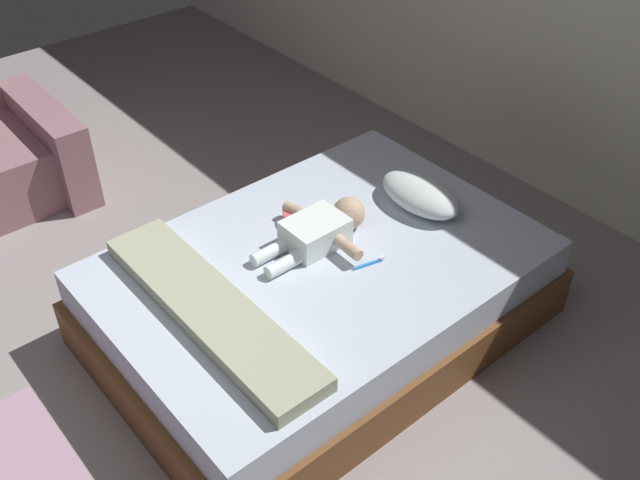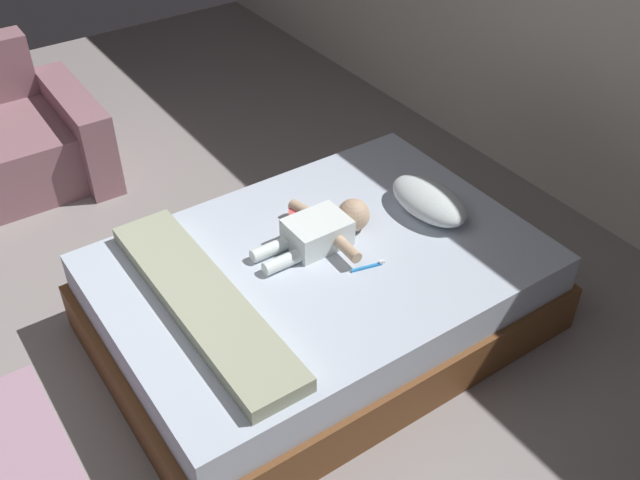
{
  "view_description": "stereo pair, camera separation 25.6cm",
  "coord_description": "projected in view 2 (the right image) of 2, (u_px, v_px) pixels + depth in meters",
  "views": [
    {
      "loc": [
        2.17,
        -0.59,
        2.63
      ],
      "look_at": [
        0.18,
        1.09,
        0.56
      ],
      "focal_mm": 40.79,
      "sensor_mm": 36.0,
      "label": 1
    },
    {
      "loc": [
        2.32,
        -0.39,
        2.63
      ],
      "look_at": [
        0.18,
        1.09,
        0.56
      ],
      "focal_mm": 40.79,
      "sensor_mm": 36.0,
      "label": 2
    }
  ],
  "objects": [
    {
      "name": "pillow",
      "position": [
        429.0,
        200.0,
        3.63
      ],
      "size": [
        0.47,
        0.27,
        0.14
      ],
      "color": "silver",
      "rests_on": "bed"
    },
    {
      "name": "toy_block",
      "position": [
        295.0,
        216.0,
        3.59
      ],
      "size": [
        0.09,
        0.09,
        0.06
      ],
      "color": "#DF5456",
      "rests_on": "bed"
    },
    {
      "name": "baby",
      "position": [
        324.0,
        229.0,
        3.45
      ],
      "size": [
        0.53,
        0.62,
        0.16
      ],
      "color": "white",
      "rests_on": "bed"
    },
    {
      "name": "ground_plane",
      "position": [
        102.0,
        400.0,
        3.31
      ],
      "size": [
        8.0,
        8.0,
        0.0
      ],
      "primitive_type": "plane",
      "color": "gray"
    },
    {
      "name": "blanket",
      "position": [
        203.0,
        301.0,
        3.1
      ],
      "size": [
        1.31,
        0.28,
        0.07
      ],
      "color": "#9FA587",
      "rests_on": "bed"
    },
    {
      "name": "toothbrush",
      "position": [
        369.0,
        266.0,
        3.33
      ],
      "size": [
        0.05,
        0.16,
        0.02
      ],
      "color": "#2D8FE6",
      "rests_on": "bed"
    },
    {
      "name": "bed",
      "position": [
        320.0,
        293.0,
        3.54
      ],
      "size": [
        1.46,
        2.09,
        0.46
      ],
      "color": "brown",
      "rests_on": "ground_plane"
    }
  ]
}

